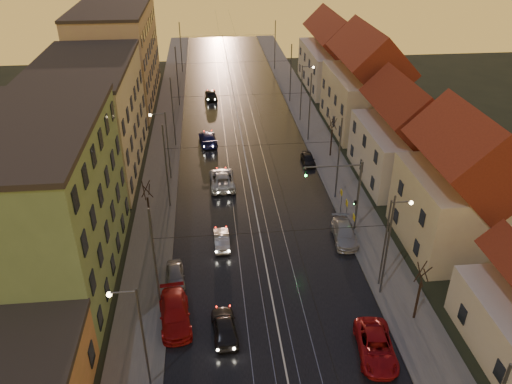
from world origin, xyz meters
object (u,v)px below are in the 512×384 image
object	(u,v)px
traffic_light_mast	(348,188)
driving_car_2	(222,179)
parked_left_3	(175,275)
street_lamp_2	(164,139)
parked_right_0	(376,346)
driving_car_1	(222,239)
street_lamp_0	(137,329)
driving_car_3	(208,138)
parked_right_2	(308,159)
parked_right_1	(344,233)
parked_left_2	(175,314)
driving_car_0	(225,327)
street_lamp_1	(390,235)
street_lamp_3	(304,88)
driving_car_4	(211,94)

from	to	relation	value
traffic_light_mast	driving_car_2	size ratio (longest dim) A/B	1.28
parked_left_3	street_lamp_2	bearing A→B (deg)	89.99
parked_left_3	parked_right_0	world-z (taller)	parked_right_0
driving_car_1	parked_right_0	size ratio (longest dim) A/B	0.73
street_lamp_2	parked_left_3	xyz separation A→B (m)	(1.50, -17.86, -4.27)
street_lamp_2	street_lamp_0	bearing A→B (deg)	-90.00
street_lamp_0	driving_car_3	size ratio (longest dim) A/B	1.59
driving_car_2	parked_right_2	xyz separation A→B (m)	(10.39, 4.32, -0.17)
parked_right_1	parked_right_2	size ratio (longest dim) A/B	1.36
driving_car_2	parked_left_2	world-z (taller)	driving_car_2
street_lamp_0	driving_car_0	distance (m)	7.75
street_lamp_1	driving_car_0	bearing A→B (deg)	-162.45
street_lamp_1	parked_left_3	size ratio (longest dim) A/B	2.20
parked_right_0	driving_car_0	bearing A→B (deg)	170.94
street_lamp_1	parked_left_2	bearing A→B (deg)	-171.40
parked_right_0	parked_right_2	world-z (taller)	parked_right_0
traffic_light_mast	parked_left_3	distance (m)	17.12
street_lamp_0	street_lamp_3	bearing A→B (deg)	67.52
traffic_light_mast	parked_right_1	size ratio (longest dim) A/B	1.47
parked_right_0	driving_car_3	bearing A→B (deg)	113.27
parked_right_0	parked_right_2	size ratio (longest dim) A/B	1.44
traffic_light_mast	parked_right_2	size ratio (longest dim) A/B	1.99
driving_car_3	parked_right_2	bearing A→B (deg)	142.75
parked_right_0	parked_right_1	xyz separation A→B (m)	(1.30, 13.48, -0.01)
driving_car_4	parked_left_3	world-z (taller)	driving_car_4
street_lamp_2	traffic_light_mast	world-z (taller)	street_lamp_2
driving_car_0	parked_right_2	world-z (taller)	driving_car_0
traffic_light_mast	parked_right_1	bearing A→B (deg)	-104.67
driving_car_4	parked_right_2	xyz separation A→B (m)	(10.95, -24.34, -0.13)
parked_right_1	driving_car_3	bearing A→B (deg)	122.49
street_lamp_3	driving_car_0	size ratio (longest dim) A/B	1.89
driving_car_1	driving_car_3	bearing A→B (deg)	-88.87
parked_right_1	parked_right_2	bearing A→B (deg)	95.83
street_lamp_1	parked_right_0	size ratio (longest dim) A/B	1.54
driving_car_0	driving_car_4	size ratio (longest dim) A/B	0.97
street_lamp_3	parked_right_1	xyz separation A→B (m)	(-1.50, -29.51, -4.17)
driving_car_3	parked_left_3	size ratio (longest dim) A/B	1.38
street_lamp_3	driving_car_1	world-z (taller)	street_lamp_3
parked_right_0	parked_right_1	bearing A→B (deg)	91.27
driving_car_1	driving_car_2	world-z (taller)	driving_car_2
driving_car_1	driving_car_3	xyz separation A→B (m)	(-0.83, 22.59, 0.10)
parked_right_2	driving_car_0	bearing A→B (deg)	-111.66
driving_car_1	parked_left_2	xyz separation A→B (m)	(-3.80, -9.26, 0.15)
parked_right_0	parked_left_2	bearing A→B (deg)	168.69
driving_car_0	driving_car_4	distance (m)	50.72
street_lamp_3	parked_right_0	distance (m)	43.28
traffic_light_mast	driving_car_2	bearing A→B (deg)	138.08
street_lamp_3	parked_right_2	bearing A→B (deg)	-97.54
driving_car_4	parked_left_2	xyz separation A→B (m)	(-3.76, -49.12, 0.03)
street_lamp_0	parked_right_2	bearing A→B (deg)	61.57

